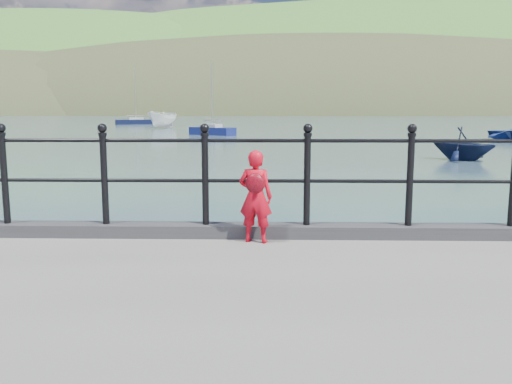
{
  "coord_description": "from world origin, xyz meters",
  "views": [
    {
      "loc": [
        0.16,
        -6.46,
        2.53
      ],
      "look_at": [
        0.0,
        -0.2,
        1.55
      ],
      "focal_mm": 38.0,
      "sensor_mm": 36.0,
      "label": 1
    }
  ],
  "objects_px": {
    "sailboat_port": "(212,131)",
    "railing": "(256,168)",
    "launch_navy": "(463,144)",
    "launch_white": "(163,120)",
    "child": "(256,196)",
    "sailboat_left": "(136,122)"
  },
  "relations": [
    {
      "from": "launch_navy",
      "to": "railing",
      "type": "bearing_deg",
      "value": -161.22
    },
    {
      "from": "launch_white",
      "to": "sailboat_left",
      "type": "height_order",
      "value": "sailboat_left"
    },
    {
      "from": "child",
      "to": "sailboat_port",
      "type": "bearing_deg",
      "value": -69.64
    },
    {
      "from": "railing",
      "to": "launch_navy",
      "type": "bearing_deg",
      "value": 64.64
    },
    {
      "from": "railing",
      "to": "child",
      "type": "bearing_deg",
      "value": -89.85
    },
    {
      "from": "sailboat_left",
      "to": "sailboat_port",
      "type": "relative_size",
      "value": 1.25
    },
    {
      "from": "launch_white",
      "to": "sailboat_port",
      "type": "height_order",
      "value": "sailboat_port"
    },
    {
      "from": "child",
      "to": "sailboat_port",
      "type": "height_order",
      "value": "sailboat_port"
    },
    {
      "from": "launch_white",
      "to": "child",
      "type": "bearing_deg",
      "value": -56.76
    },
    {
      "from": "launch_white",
      "to": "launch_navy",
      "type": "bearing_deg",
      "value": -39.51
    },
    {
      "from": "child",
      "to": "launch_navy",
      "type": "distance_m",
      "value": 22.3
    },
    {
      "from": "railing",
      "to": "launch_navy",
      "type": "xyz_separation_m",
      "value": [
        9.44,
        19.93,
        -1.02
      ]
    },
    {
      "from": "railing",
      "to": "launch_white",
      "type": "height_order",
      "value": "railing"
    },
    {
      "from": "launch_white",
      "to": "launch_navy",
      "type": "xyz_separation_m",
      "value": [
        22.31,
        -39.61,
        -0.24
      ]
    },
    {
      "from": "child",
      "to": "launch_navy",
      "type": "bearing_deg",
      "value": -101.41
    },
    {
      "from": "launch_navy",
      "to": "sailboat_port",
      "type": "distance_m",
      "value": 27.96
    },
    {
      "from": "launch_white",
      "to": "sailboat_port",
      "type": "xyz_separation_m",
      "value": [
        7.7,
        -15.78,
        -0.71
      ]
    },
    {
      "from": "launch_white",
      "to": "launch_navy",
      "type": "height_order",
      "value": "launch_white"
    },
    {
      "from": "launch_white",
      "to": "sailboat_port",
      "type": "distance_m",
      "value": 17.57
    },
    {
      "from": "launch_white",
      "to": "launch_navy",
      "type": "distance_m",
      "value": 45.46
    },
    {
      "from": "launch_navy",
      "to": "sailboat_left",
      "type": "height_order",
      "value": "sailboat_left"
    },
    {
      "from": "sailboat_port",
      "to": "railing",
      "type": "bearing_deg",
      "value": -47.81
    }
  ]
}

